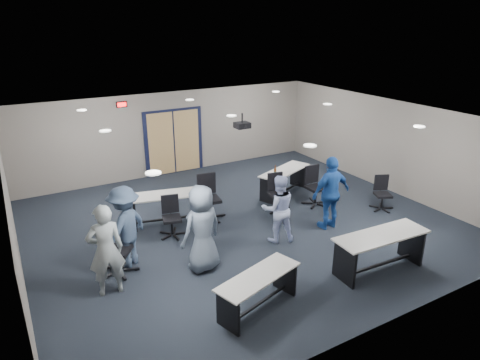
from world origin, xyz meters
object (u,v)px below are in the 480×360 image
chair_back_d (316,186)px  person_back (125,227)px  chair_back_a (172,217)px  chair_back_b (210,198)px  chair_back_c (278,193)px  person_plaid (202,229)px  person_lightblue (278,209)px  person_gray (106,250)px  chair_loose_left (118,249)px  person_navy (331,193)px  table_front_left (258,286)px  table_front_right (380,246)px  table_back_left (170,203)px  table_back_right (284,178)px  chair_loose_right (383,193)px

chair_back_d → person_back: person_back is taller
chair_back_a → chair_back_b: (1.18, 0.39, 0.10)m
chair_back_a → chair_back_c: (2.99, -0.05, 0.02)m
chair_back_c → chair_back_d: size_ratio=0.92×
chair_back_c → person_plaid: size_ratio=0.56×
chair_back_d → person_lightblue: size_ratio=0.68×
person_plaid → person_lightblue: person_plaid is taller
chair_back_b → person_gray: person_gray is taller
chair_loose_left → person_back: bearing=-12.4°
person_plaid → person_lightblue: bearing=175.5°
chair_back_a → chair_back_c: size_ratio=0.96×
chair_back_c → person_navy: (0.54, -1.45, 0.41)m
person_plaid → person_back: 1.59m
chair_back_d → person_navy: size_ratio=0.60×
person_gray → table_front_left: bearing=143.6°
chair_back_d → chair_loose_left: bearing=-172.6°
table_front_left → chair_back_c: bearing=34.4°
chair_back_c → person_plaid: (-2.96, -1.60, 0.41)m
chair_back_c → person_lightblue: bearing=-113.3°
table_front_right → person_lightblue: person_lightblue is taller
chair_back_d → person_navy: (-0.59, -1.23, 0.37)m
table_front_left → person_navy: bearing=13.4°
table_front_left → person_gray: (-2.16, 1.80, 0.44)m
person_navy → chair_back_b: bearing=-38.0°
table_back_left → chair_back_a: size_ratio=2.09×
table_back_right → person_back: size_ratio=1.12×
chair_back_b → person_plaid: person_plaid is taller
person_lightblue → person_back: 3.39m
table_back_left → chair_loose_left: size_ratio=1.87×
chair_loose_left → chair_back_a: bearing=-21.1°
chair_back_d → person_plaid: bearing=-160.8°
table_front_left → person_plaid: 1.77m
table_back_left → table_front_left: bearing=-75.2°
table_front_left → person_lightblue: (1.74, 1.93, 0.34)m
chair_back_d → chair_loose_right: 1.77m
table_front_left → chair_back_a: chair_back_a is taller
person_plaid → table_back_right: bearing=-158.2°
table_back_left → person_back: 2.10m
chair_back_a → person_gray: person_gray is taller
chair_back_b → chair_loose_right: (4.30, -1.79, -0.12)m
table_front_right → chair_back_c: chair_back_c is taller
person_back → table_back_left: bearing=-170.9°
table_back_left → chair_back_c: (2.77, -0.74, -0.03)m
chair_loose_left → person_gray: 0.77m
chair_loose_right → person_back: size_ratio=0.53×
chair_back_b → chair_back_d: size_ratio=1.07×
table_back_right → chair_back_b: size_ratio=1.67×
chair_loose_left → person_plaid: person_plaid is taller
chair_back_d → person_plaid: size_ratio=0.60×
table_front_right → chair_loose_right: 3.17m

